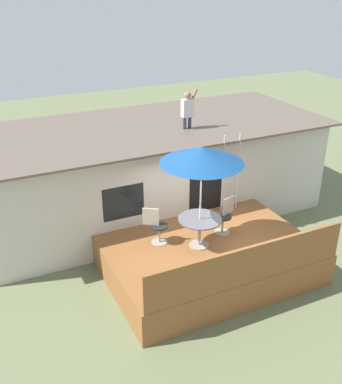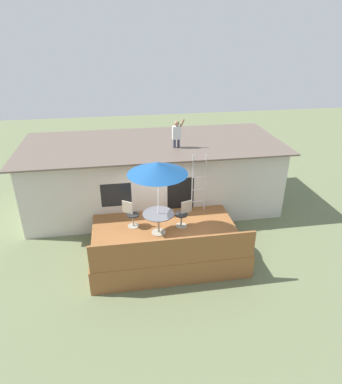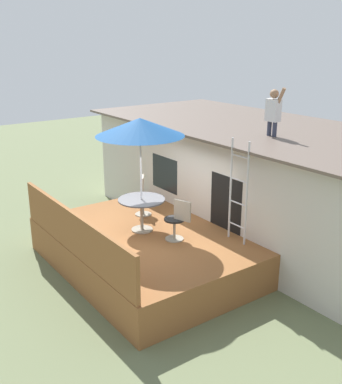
# 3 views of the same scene
# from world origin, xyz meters

# --- Properties ---
(ground_plane) EXTENTS (40.00, 40.00, 0.00)m
(ground_plane) POSITION_xyz_m (0.00, 0.00, 0.00)
(ground_plane) COLOR #66704C
(house) EXTENTS (10.50, 4.50, 2.80)m
(house) POSITION_xyz_m (0.00, 3.60, 1.40)
(house) COLOR beige
(house) RESTS_ON ground
(deck) EXTENTS (4.93, 3.52, 0.80)m
(deck) POSITION_xyz_m (0.00, 0.00, 0.40)
(deck) COLOR brown
(deck) RESTS_ON ground
(deck_railing) EXTENTS (4.83, 0.08, 0.90)m
(deck_railing) POSITION_xyz_m (0.00, -1.71, 1.25)
(deck_railing) COLOR brown
(deck_railing) RESTS_ON deck
(patio_table) EXTENTS (1.04, 1.04, 0.74)m
(patio_table) POSITION_xyz_m (-0.23, 0.03, 1.39)
(patio_table) COLOR #A59E8C
(patio_table) RESTS_ON deck
(patio_umbrella) EXTENTS (1.90, 1.90, 2.54)m
(patio_umbrella) POSITION_xyz_m (-0.23, 0.03, 3.15)
(patio_umbrella) COLOR silver
(patio_umbrella) RESTS_ON deck
(step_ladder) EXTENTS (0.52, 0.04, 2.20)m
(step_ladder) POSITION_xyz_m (1.43, 1.37, 1.90)
(step_ladder) COLOR silver
(step_ladder) RESTS_ON deck
(person_figure) EXTENTS (0.47, 0.20, 1.11)m
(person_figure) POSITION_xyz_m (0.88, 2.87, 3.41)
(person_figure) COLOR #33384C
(person_figure) RESTS_ON house
(patio_chair_left) EXTENTS (0.56, 0.46, 0.92)m
(patio_chair_left) POSITION_xyz_m (-1.10, 0.62, 1.26)
(patio_chair_left) COLOR #A59E8C
(patio_chair_left) RESTS_ON deck
(patio_chair_right) EXTENTS (0.60, 0.44, 0.92)m
(patio_chair_right) POSITION_xyz_m (0.66, 0.35, 1.26)
(patio_chair_right) COLOR #A59E8C
(patio_chair_right) RESTS_ON deck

